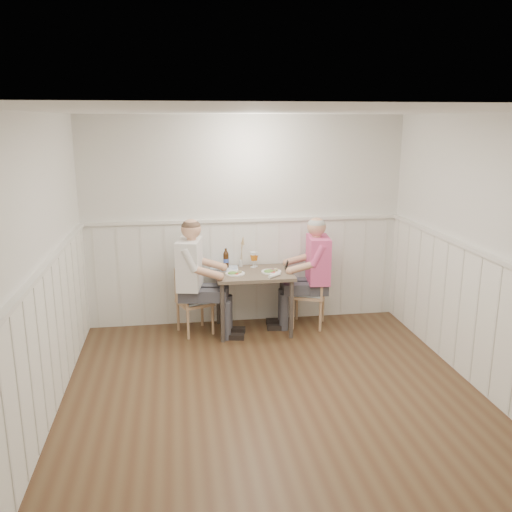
{
  "coord_description": "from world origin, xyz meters",
  "views": [
    {
      "loc": [
        -0.86,
        -4.37,
        2.53
      ],
      "look_at": [
        0.05,
        1.64,
        1.0
      ],
      "focal_mm": 38.0,
      "sensor_mm": 36.0,
      "label": 1
    }
  ],
  "objects_px": {
    "dining_table": "(254,280)",
    "chair_right": "(313,291)",
    "man_in_pink": "(314,281)",
    "chair_left": "(191,299)",
    "diner_cream": "(194,287)",
    "beer_bottle": "(226,259)",
    "grass_vase": "(241,253)"
  },
  "relations": [
    {
      "from": "beer_bottle",
      "to": "grass_vase",
      "type": "distance_m",
      "value": 0.2
    },
    {
      "from": "man_in_pink",
      "to": "dining_table",
      "type": "bearing_deg",
      "value": -177.65
    },
    {
      "from": "chair_left",
      "to": "beer_bottle",
      "type": "distance_m",
      "value": 0.66
    },
    {
      "from": "chair_right",
      "to": "man_in_pink",
      "type": "distance_m",
      "value": 0.14
    },
    {
      "from": "dining_table",
      "to": "beer_bottle",
      "type": "bearing_deg",
      "value": 142.15
    },
    {
      "from": "dining_table",
      "to": "beer_bottle",
      "type": "xyz_separation_m",
      "value": [
        -0.31,
        0.24,
        0.21
      ]
    },
    {
      "from": "beer_bottle",
      "to": "grass_vase",
      "type": "bearing_deg",
      "value": 10.6
    },
    {
      "from": "dining_table",
      "to": "chair_left",
      "type": "relative_size",
      "value": 1.15
    },
    {
      "from": "beer_bottle",
      "to": "grass_vase",
      "type": "xyz_separation_m",
      "value": [
        0.19,
        0.04,
        0.07
      ]
    },
    {
      "from": "dining_table",
      "to": "chair_right",
      "type": "height_order",
      "value": "chair_right"
    },
    {
      "from": "diner_cream",
      "to": "chair_right",
      "type": "bearing_deg",
      "value": 3.73
    },
    {
      "from": "diner_cream",
      "to": "grass_vase",
      "type": "bearing_deg",
      "value": 28.02
    },
    {
      "from": "diner_cream",
      "to": "grass_vase",
      "type": "xyz_separation_m",
      "value": [
        0.6,
        0.32,
        0.32
      ]
    },
    {
      "from": "chair_right",
      "to": "man_in_pink",
      "type": "bearing_deg",
      "value": -72.72
    },
    {
      "from": "chair_right",
      "to": "diner_cream",
      "type": "distance_m",
      "value": 1.49
    },
    {
      "from": "man_in_pink",
      "to": "beer_bottle",
      "type": "xyz_separation_m",
      "value": [
        -1.07,
        0.21,
        0.27
      ]
    },
    {
      "from": "dining_table",
      "to": "diner_cream",
      "type": "bearing_deg",
      "value": -176.47
    },
    {
      "from": "chair_left",
      "to": "man_in_pink",
      "type": "bearing_deg",
      "value": 0.09
    },
    {
      "from": "chair_right",
      "to": "diner_cream",
      "type": "height_order",
      "value": "diner_cream"
    },
    {
      "from": "dining_table",
      "to": "chair_right",
      "type": "distance_m",
      "value": 0.78
    },
    {
      "from": "grass_vase",
      "to": "man_in_pink",
      "type": "bearing_deg",
      "value": -15.47
    },
    {
      "from": "dining_table",
      "to": "diner_cream",
      "type": "xyz_separation_m",
      "value": [
        -0.72,
        -0.04,
        -0.04
      ]
    },
    {
      "from": "dining_table",
      "to": "chair_left",
      "type": "xyz_separation_m",
      "value": [
        -0.76,
        0.03,
        -0.22
      ]
    },
    {
      "from": "man_in_pink",
      "to": "grass_vase",
      "type": "distance_m",
      "value": 0.98
    },
    {
      "from": "chair_right",
      "to": "grass_vase",
      "type": "bearing_deg",
      "value": 165.68
    },
    {
      "from": "diner_cream",
      "to": "beer_bottle",
      "type": "relative_size",
      "value": 5.84
    },
    {
      "from": "chair_right",
      "to": "chair_left",
      "type": "distance_m",
      "value": 1.52
    },
    {
      "from": "dining_table",
      "to": "man_in_pink",
      "type": "bearing_deg",
      "value": 2.35
    },
    {
      "from": "dining_table",
      "to": "chair_left",
      "type": "height_order",
      "value": "chair_left"
    },
    {
      "from": "diner_cream",
      "to": "man_in_pink",
      "type": "bearing_deg",
      "value": 2.93
    },
    {
      "from": "chair_right",
      "to": "beer_bottle",
      "type": "bearing_deg",
      "value": 169.97
    },
    {
      "from": "man_in_pink",
      "to": "beer_bottle",
      "type": "relative_size",
      "value": 5.7
    }
  ]
}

